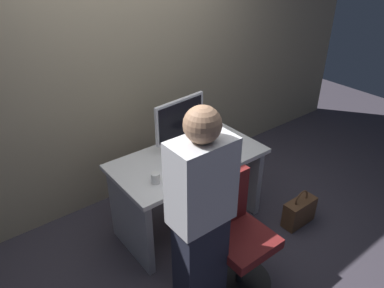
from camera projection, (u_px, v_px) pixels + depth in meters
name	position (u px, v px, depth m)	size (l,w,h in m)	color
ground_plane	(189.00, 222.00, 3.58)	(9.00, 9.00, 0.00)	#3D3842
wall_back	(131.00, 49.00, 3.43)	(6.40, 0.10, 3.00)	tan
desk	(189.00, 179.00, 3.32)	(1.34, 0.70, 0.75)	white
office_chair	(236.00, 239.00, 2.79)	(0.52, 0.52, 0.94)	black
person_at_desk	(201.00, 220.00, 2.36)	(0.40, 0.24, 1.64)	#262838
monitor	(180.00, 120.00, 3.24)	(0.54, 0.16, 0.46)	silver
keyboard	(197.00, 162.00, 3.10)	(0.43, 0.13, 0.02)	white
mouse	(222.00, 150.00, 3.27)	(0.06, 0.10, 0.03)	black
cup_near_keyboard	(156.00, 178.00, 2.85)	(0.07, 0.07, 0.09)	white
book_stack	(215.00, 136.00, 3.44)	(0.23, 0.20, 0.09)	#338C59
cell_phone	(233.00, 147.00, 3.33)	(0.07, 0.14, 0.01)	black
handbag	(299.00, 211.00, 3.51)	(0.34, 0.14, 0.38)	brown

